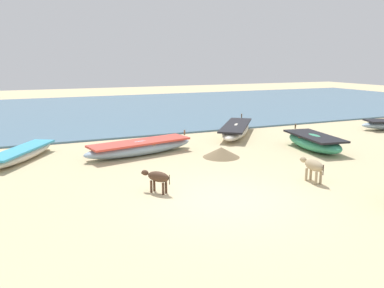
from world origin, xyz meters
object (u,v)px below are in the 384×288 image
(fishing_boat_4, at_px, (22,154))
(calf_near_dark, at_px, (157,177))
(fishing_boat_5, at_px, (236,129))
(fishing_boat_3, at_px, (314,142))
(calf_far_dun, at_px, (313,166))
(fishing_boat_0, at_px, (140,147))

(fishing_boat_4, bearing_deg, calf_near_dark, 64.48)
(fishing_boat_4, relative_size, fishing_boat_5, 0.81)
(fishing_boat_4, bearing_deg, fishing_boat_5, 128.03)
(fishing_boat_3, distance_m, calf_far_dun, 4.15)
(fishing_boat_4, distance_m, fishing_boat_5, 8.94)
(fishing_boat_4, relative_size, calf_near_dark, 4.48)
(fishing_boat_0, height_order, calf_far_dun, fishing_boat_0)
(fishing_boat_4, bearing_deg, fishing_boat_0, 109.94)
(fishing_boat_5, distance_m, calf_near_dark, 8.23)
(fishing_boat_5, bearing_deg, calf_far_dun, -154.83)
(fishing_boat_5, height_order, calf_far_dun, fishing_boat_5)
(fishing_boat_3, relative_size, fishing_boat_5, 0.75)
(calf_near_dark, height_order, calf_far_dun, calf_far_dun)
(fishing_boat_3, distance_m, fishing_boat_5, 3.89)
(fishing_boat_0, xyz_separation_m, calf_far_dun, (3.51, -5.01, 0.19))
(fishing_boat_4, xyz_separation_m, calf_far_dun, (7.43, -5.82, 0.24))
(fishing_boat_0, relative_size, calf_far_dun, 4.38)
(calf_near_dark, bearing_deg, fishing_boat_5, -81.44)
(fishing_boat_4, xyz_separation_m, calf_near_dark, (3.18, -4.95, 0.18))
(fishing_boat_3, xyz_separation_m, calf_far_dun, (-2.72, -3.12, 0.15))
(fishing_boat_4, distance_m, calf_far_dun, 9.44)
(fishing_boat_5, bearing_deg, fishing_boat_3, -123.82)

